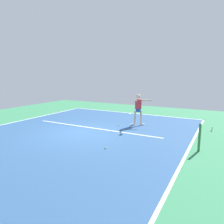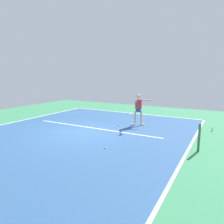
% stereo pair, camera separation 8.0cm
% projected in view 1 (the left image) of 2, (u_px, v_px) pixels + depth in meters
% --- Properties ---
extents(ground_plane, '(20.48, 20.48, 0.00)m').
position_uv_depth(ground_plane, '(82.00, 132.00, 10.23)').
color(ground_plane, '#388456').
extents(court_surface, '(10.14, 12.25, 0.00)m').
position_uv_depth(court_surface, '(82.00, 132.00, 10.23)').
color(court_surface, '#2D5484').
rests_on(court_surface, ground_plane).
extents(court_line_baseline_near, '(10.14, 0.10, 0.01)m').
position_uv_depth(court_line_baseline_near, '(131.00, 113.00, 15.48)').
color(court_line_baseline_near, white).
rests_on(court_line_baseline_near, ground_plane).
extents(court_line_sideline_left, '(0.10, 12.25, 0.01)m').
position_uv_depth(court_line_sideline_left, '(189.00, 150.00, 7.86)').
color(court_line_sideline_left, white).
rests_on(court_line_sideline_left, ground_plane).
extents(court_line_sideline_right, '(0.10, 12.25, 0.01)m').
position_uv_depth(court_line_sideline_right, '(16.00, 122.00, 12.60)').
color(court_line_sideline_right, white).
rests_on(court_line_sideline_right, ground_plane).
extents(court_line_service, '(7.60, 0.10, 0.01)m').
position_uv_depth(court_line_service, '(93.00, 128.00, 11.08)').
color(court_line_service, white).
rests_on(court_line_service, ground_plane).
extents(court_line_centre_mark, '(0.10, 0.30, 0.01)m').
position_uv_depth(court_line_centre_mark, '(130.00, 114.00, 15.31)').
color(court_line_centre_mark, white).
rests_on(court_line_centre_mark, ground_plane).
extents(net_post, '(0.09, 0.09, 1.07)m').
position_uv_depth(net_post, '(199.00, 138.00, 7.60)').
color(net_post, '#38753D').
rests_on(net_post, ground_plane).
extents(tennis_player, '(1.00, 1.38, 1.77)m').
position_uv_depth(tennis_player, '(138.00, 108.00, 11.53)').
color(tennis_player, beige).
rests_on(tennis_player, ground_plane).
extents(tennis_ball_far_corner, '(0.07, 0.07, 0.07)m').
position_uv_depth(tennis_ball_far_corner, '(119.00, 125.00, 11.64)').
color(tennis_ball_far_corner, '#CCE033').
rests_on(tennis_ball_far_corner, ground_plane).
extents(tennis_ball_centre_court, '(0.07, 0.07, 0.07)m').
position_uv_depth(tennis_ball_centre_court, '(105.00, 148.00, 7.95)').
color(tennis_ball_centre_court, yellow).
rests_on(tennis_ball_centre_court, ground_plane).
extents(water_bottle, '(0.07, 0.07, 0.22)m').
position_uv_depth(water_bottle, '(212.00, 129.00, 10.53)').
color(water_bottle, white).
rests_on(water_bottle, ground_plane).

